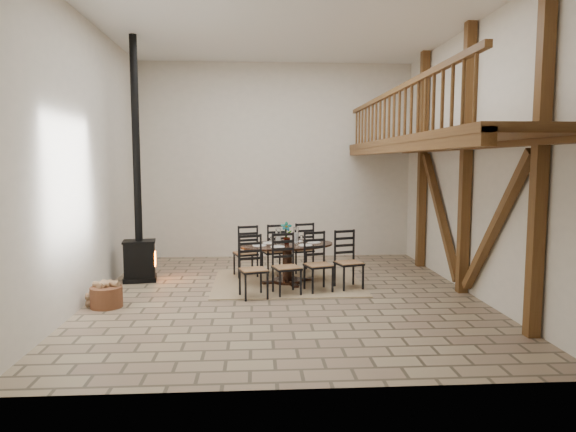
{
  "coord_description": "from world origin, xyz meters",
  "views": [
    {
      "loc": [
        -0.52,
        -9.35,
        2.47
      ],
      "look_at": [
        0.09,
        0.4,
        1.44
      ],
      "focal_mm": 32.0,
      "sensor_mm": 36.0,
      "label": 1
    }
  ],
  "objects": [
    {
      "name": "dining_table",
      "position": [
        0.13,
        0.86,
        0.41
      ],
      "size": [
        2.61,
        2.67,
        1.26
      ],
      "rotation": [
        0.0,
        0.0,
        0.29
      ],
      "color": "black",
      "rests_on": "ground"
    },
    {
      "name": "rug",
      "position": [
        0.11,
        0.95,
        0.01
      ],
      "size": [
        3.0,
        2.5,
        0.02
      ],
      "primitive_type": "cube",
      "color": "tan",
      "rests_on": "ground"
    },
    {
      "name": "room_shell",
      "position": [
        1.19,
        0.0,
        3.01
      ],
      "size": [
        7.02,
        8.02,
        5.01
      ],
      "color": "beige",
      "rests_on": "ground"
    },
    {
      "name": "log_basket",
      "position": [
        -3.09,
        -0.61,
        0.19
      ],
      "size": [
        0.54,
        0.54,
        0.44
      ],
      "rotation": [
        0.0,
        0.0,
        0.33
      ],
      "color": "brown",
      "rests_on": "ground"
    },
    {
      "name": "ground",
      "position": [
        0.0,
        0.0,
        0.0
      ],
      "size": [
        8.0,
        8.0,
        0.0
      ],
      "primitive_type": "plane",
      "color": "#9A8767",
      "rests_on": "ground"
    },
    {
      "name": "wood_stove",
      "position": [
        -2.95,
        1.32,
        1.12
      ],
      "size": [
        0.73,
        0.61,
        5.0
      ],
      "rotation": [
        0.0,
        0.0,
        0.16
      ],
      "color": "black",
      "rests_on": "ground"
    },
    {
      "name": "log_stack",
      "position": [
        -3.25,
        -0.55,
        0.12
      ],
      "size": [
        0.38,
        0.28,
        0.24
      ],
      "rotation": [
        0.0,
        0.0,
        -0.1
      ],
      "color": "tan",
      "rests_on": "ground"
    }
  ]
}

